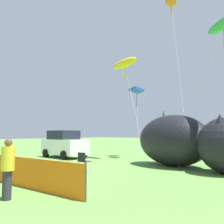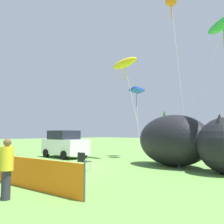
{
  "view_description": "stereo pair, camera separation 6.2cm",
  "coord_description": "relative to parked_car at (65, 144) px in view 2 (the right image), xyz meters",
  "views": [
    {
      "loc": [
        11.12,
        -7.74,
        1.86
      ],
      "look_at": [
        0.23,
        3.39,
        3.14
      ],
      "focal_mm": 40.0,
      "sensor_mm": 36.0,
      "label": 1
    },
    {
      "loc": [
        11.17,
        -7.7,
        1.86
      ],
      "look_at": [
        0.23,
        3.39,
        3.14
      ],
      "focal_mm": 40.0,
      "sensor_mm": 36.0,
      "label": 2
    }
  ],
  "objects": [
    {
      "name": "ground_plane",
      "position": [
        4.5,
        -3.15,
        -0.98
      ],
      "size": [
        120.0,
        120.0,
        0.0
      ],
      "primitive_type": "plane",
      "color": "#609342"
    },
    {
      "name": "parked_car",
      "position": [
        0.0,
        0.0,
        0.0
      ],
      "size": [
        3.86,
        1.98,
        2.01
      ],
      "rotation": [
        0.0,
        0.0,
        -0.01
      ],
      "color": "white",
      "rests_on": "ground"
    },
    {
      "name": "folding_chair",
      "position": [
        6.21,
        -3.22,
        -0.44
      ],
      "size": [
        0.56,
        0.56,
        0.91
      ],
      "rotation": [
        0.0,
        0.0,
        1.74
      ],
      "color": "black",
      "rests_on": "ground"
    },
    {
      "name": "inflatable_cat",
      "position": [
        9.13,
        1.36,
        0.33
      ],
      "size": [
        6.89,
        3.72,
        2.85
      ],
      "rotation": [
        0.0,
        0.0,
        -0.19
      ],
      "color": "black",
      "rests_on": "ground"
    },
    {
      "name": "spectator_in_black_shirt",
      "position": [
        8.61,
        -7.89,
        -0.06
      ],
      "size": [
        0.37,
        0.37,
        1.69
      ],
      "color": "#2D2D38",
      "rests_on": "ground"
    },
    {
      "name": "kite_green_fish",
      "position": [
        11.0,
        2.15,
        6.51
      ],
      "size": [
        3.51,
        2.54,
        7.97
      ],
      "color": "silver",
      "rests_on": "ground"
    },
    {
      "name": "kite_orange_flower",
      "position": [
        6.75,
        4.18,
        10.13
      ],
      "size": [
        1.6,
        0.81,
        11.6
      ],
      "color": "silver",
      "rests_on": "ground"
    },
    {
      "name": "kite_yellow_hero",
      "position": [
        3.89,
        2.39,
        5.85
      ],
      "size": [
        3.14,
        1.0,
        7.23
      ],
      "color": "silver",
      "rests_on": "ground"
    },
    {
      "name": "kite_blue_box",
      "position": [
        3.54,
        4.21,
        4.1
      ],
      "size": [
        1.24,
        1.21,
        5.38
      ],
      "color": "silver",
      "rests_on": "ground"
    },
    {
      "name": "horizon_tree_east",
      "position": [
        -14.81,
        36.7,
        3.2
      ],
      "size": [
        2.85,
        2.85,
        6.81
      ],
      "color": "brown",
      "rests_on": "ground"
    }
  ]
}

